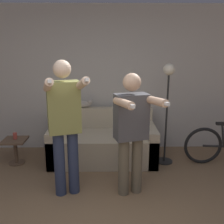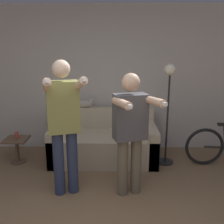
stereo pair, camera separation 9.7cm
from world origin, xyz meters
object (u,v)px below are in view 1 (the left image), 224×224
Objects in this scene: cat at (83,104)px; floor_lamp at (168,94)px; cup at (15,136)px; couch at (103,143)px; person_left at (65,121)px; person_right at (132,127)px; side_table at (15,146)px.

cat is 1.49m from floor_lamp.
floor_lamp is at bearing -0.24° from cup.
cup is (-1.44, -0.12, 0.19)m from couch.
person_left reaches higher than person_right.
couch is 0.79m from cat.
cup is at bearing 119.36° from person_left.
person_left is 3.84× the size of cat.
couch is at bearing -42.69° from cat.
couch is 1.45m from side_table.
side_table is at bearing -179.62° from floor_lamp.
floor_lamp reaches higher than cat.
couch is 16.53× the size of cup.
person_left is at bearing 163.67° from person_right.
person_left is 4.19× the size of side_table.
person_left is at bearing -147.37° from floor_lamp.
couch is 1.38m from person_left.
cat is at bearing 161.75° from floor_lamp.
person_right is 2.11m from cup.
floor_lamp is (0.65, 0.95, 0.24)m from person_right.
cat is at bearing 70.01° from person_left.
person_right reaches higher than couch.
couch is 1.31m from person_right.
side_table is (-0.99, 0.93, -0.72)m from person_left.
couch is at bearing 93.44° from person_right.
cat is (0.09, 1.41, -0.11)m from person_left.
floor_lamp is at bearing 16.10° from person_left.
couch is 3.83× the size of cat.
person_left is at bearing -43.17° from side_table.
person_right is (0.38, -1.08, 0.64)m from couch.
person_left reaches higher than cat.
cat is 0.28× the size of floor_lamp.
side_table is 0.18m from cup.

